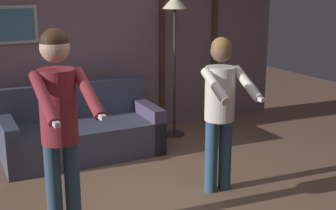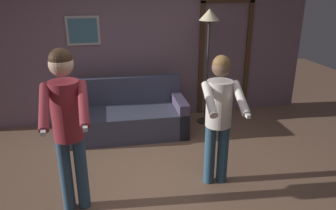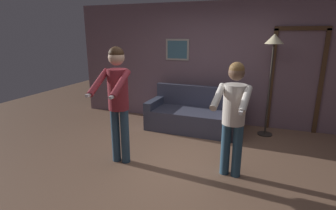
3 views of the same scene
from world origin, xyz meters
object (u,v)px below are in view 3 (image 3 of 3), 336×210
(person_standing_right, at_px, (234,111))
(person_standing_left, at_px, (118,95))
(torchiere_lamp, at_px, (273,52))
(couch, at_px, (194,116))

(person_standing_right, bearing_deg, person_standing_left, -174.74)
(torchiere_lamp, height_order, person_standing_right, torchiere_lamp)
(torchiere_lamp, distance_m, person_standing_left, 2.95)
(couch, relative_size, torchiere_lamp, 0.99)
(person_standing_right, bearing_deg, torchiere_lamp, 75.15)
(couch, height_order, person_standing_left, person_standing_left)
(person_standing_left, xyz_separation_m, person_standing_right, (1.65, 0.15, -0.13))
(couch, bearing_deg, person_standing_right, -60.73)
(person_standing_right, bearing_deg, couch, 119.27)
(person_standing_left, height_order, person_standing_right, person_standing_left)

